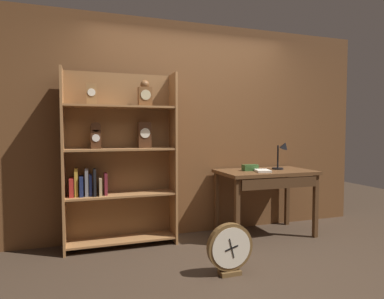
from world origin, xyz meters
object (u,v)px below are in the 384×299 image
object	(u,v)px
toolbox_small	(250,168)
open_repair_manual	(263,171)
workbench	(266,179)
round_clock_large	(230,249)
bookshelf	(118,160)
desk_lamp	(282,153)

from	to	relation	value
toolbox_small	open_repair_manual	bearing A→B (deg)	-62.80
workbench	open_repair_manual	bearing A→B (deg)	-139.07
open_repair_manual	round_clock_large	distance (m)	1.25
bookshelf	round_clock_large	size ratio (longest dim) A/B	4.16
workbench	round_clock_large	world-z (taller)	workbench
toolbox_small	open_repair_manual	xyz separation A→B (m)	(0.08, -0.16, -0.02)
round_clock_large	desk_lamp	bearing A→B (deg)	38.76
workbench	round_clock_large	xyz separation A→B (m)	(-0.90, -0.87, -0.46)
desk_lamp	open_repair_manual	bearing A→B (deg)	-158.94
toolbox_small	round_clock_large	xyz separation A→B (m)	(-0.71, -0.94, -0.60)
bookshelf	open_repair_manual	xyz separation A→B (m)	(1.63, -0.30, -0.15)
open_repair_manual	round_clock_large	bearing A→B (deg)	-119.87
bookshelf	open_repair_manual	distance (m)	1.67
round_clock_large	workbench	bearing A→B (deg)	44.25
bookshelf	open_repair_manual	world-z (taller)	bookshelf
desk_lamp	toolbox_small	distance (m)	0.46
bookshelf	toolbox_small	bearing A→B (deg)	-5.27
toolbox_small	round_clock_large	bearing A→B (deg)	-127.11
bookshelf	round_clock_large	xyz separation A→B (m)	(0.84, -1.08, -0.72)
bookshelf	open_repair_manual	size ratio (longest dim) A/B	8.73
bookshelf	toolbox_small	size ratio (longest dim) A/B	10.33
workbench	desk_lamp	world-z (taller)	desk_lamp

